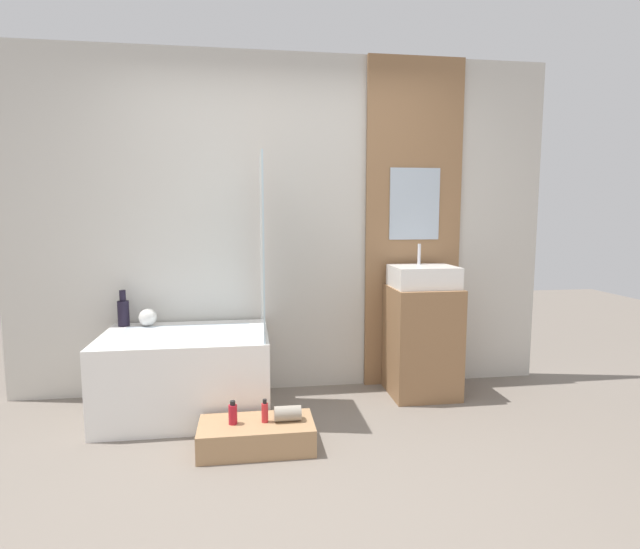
# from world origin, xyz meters

# --- Properties ---
(ground_plane) EXTENTS (12.00, 12.00, 0.00)m
(ground_plane) POSITION_xyz_m (0.00, 0.00, 0.00)
(ground_plane) COLOR slate
(wall_tiled_back) EXTENTS (4.20, 0.06, 2.60)m
(wall_tiled_back) POSITION_xyz_m (0.00, 1.58, 1.30)
(wall_tiled_back) COLOR beige
(wall_tiled_back) RESTS_ON ground_plane
(wall_wood_accent) EXTENTS (0.78, 0.04, 2.60)m
(wall_wood_accent) POSITION_xyz_m (1.02, 1.53, 1.31)
(wall_wood_accent) COLOR #8E6642
(wall_wood_accent) RESTS_ON ground_plane
(bathtub) EXTENTS (1.13, 0.79, 0.57)m
(bathtub) POSITION_xyz_m (-0.74, 1.14, 0.29)
(bathtub) COLOR white
(bathtub) RESTS_ON ground_plane
(glass_shower_screen) EXTENTS (0.01, 0.59, 1.21)m
(glass_shower_screen) POSITION_xyz_m (-0.20, 1.06, 1.18)
(glass_shower_screen) COLOR silver
(glass_shower_screen) RESTS_ON bathtub
(wooden_step_bench) EXTENTS (0.68, 0.35, 0.16)m
(wooden_step_bench) POSITION_xyz_m (-0.26, 0.53, 0.08)
(wooden_step_bench) COLOR #A87F56
(wooden_step_bench) RESTS_ON ground_plane
(vanity_cabinet) EXTENTS (0.50, 0.48, 0.84)m
(vanity_cabinet) POSITION_xyz_m (1.02, 1.27, 0.42)
(vanity_cabinet) COLOR #8E6642
(vanity_cabinet) RESTS_ON ground_plane
(sink) EXTENTS (0.47, 0.39, 0.32)m
(sink) POSITION_xyz_m (1.02, 1.27, 0.92)
(sink) COLOR white
(sink) RESTS_ON vanity_cabinet
(vase_tall_dark) EXTENTS (0.08, 0.08, 0.27)m
(vase_tall_dark) POSITION_xyz_m (-1.21, 1.44, 0.68)
(vase_tall_dark) COLOR black
(vase_tall_dark) RESTS_ON bathtub
(vase_round_light) EXTENTS (0.13, 0.13, 0.13)m
(vase_round_light) POSITION_xyz_m (-1.04, 1.42, 0.64)
(vase_round_light) COLOR silver
(vase_round_light) RESTS_ON bathtub
(bottle_soap_primary) EXTENTS (0.05, 0.05, 0.14)m
(bottle_soap_primary) POSITION_xyz_m (-0.40, 0.53, 0.23)
(bottle_soap_primary) COLOR #B21928
(bottle_soap_primary) RESTS_ON wooden_step_bench
(bottle_soap_secondary) EXTENTS (0.04, 0.04, 0.14)m
(bottle_soap_secondary) POSITION_xyz_m (-0.21, 0.53, 0.22)
(bottle_soap_secondary) COLOR red
(bottle_soap_secondary) RESTS_ON wooden_step_bench
(towel_roll) EXTENTS (0.16, 0.09, 0.09)m
(towel_roll) POSITION_xyz_m (-0.08, 0.53, 0.21)
(towel_roll) COLOR gray
(towel_roll) RESTS_ON wooden_step_bench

